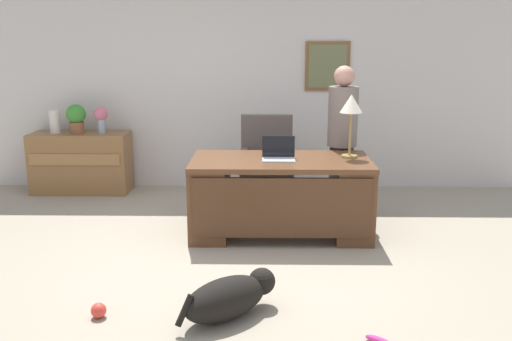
{
  "coord_description": "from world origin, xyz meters",
  "views": [
    {
      "loc": [
        0.2,
        -4.74,
        1.96
      ],
      "look_at": [
        0.12,
        0.3,
        0.75
      ],
      "focal_mm": 39.7,
      "sensor_mm": 36.0,
      "label": 1
    }
  ],
  "objects_px": {
    "desk": "(281,194)",
    "laptop": "(279,154)",
    "vase_with_flowers": "(101,117)",
    "dog_toy_ball": "(99,310)",
    "dog_lying": "(229,297)",
    "dog_toy_bone": "(379,341)",
    "person_standing": "(342,140)",
    "armchair": "(267,166)",
    "credenza": "(81,162)",
    "desk_lamp": "(351,108)",
    "potted_plant": "(76,117)",
    "vase_empty": "(55,122)"
  },
  "relations": [
    {
      "from": "laptop",
      "to": "desk_lamp",
      "type": "xyz_separation_m",
      "value": [
        0.71,
        0.12,
        0.44
      ]
    },
    {
      "from": "desk_lamp",
      "to": "vase_with_flowers",
      "type": "relative_size",
      "value": 1.91
    },
    {
      "from": "dog_lying",
      "to": "laptop",
      "type": "height_order",
      "value": "laptop"
    },
    {
      "from": "dog_lying",
      "to": "dog_toy_bone",
      "type": "bearing_deg",
      "value": -19.39
    },
    {
      "from": "dog_lying",
      "to": "vase_with_flowers",
      "type": "height_order",
      "value": "vase_with_flowers"
    },
    {
      "from": "vase_empty",
      "to": "dog_toy_bone",
      "type": "xyz_separation_m",
      "value": [
        3.38,
        -3.66,
        -0.88
      ]
    },
    {
      "from": "armchair",
      "to": "potted_plant",
      "type": "height_order",
      "value": "potted_plant"
    },
    {
      "from": "credenza",
      "to": "person_standing",
      "type": "bearing_deg",
      "value": -16.57
    },
    {
      "from": "desk_lamp",
      "to": "vase_with_flowers",
      "type": "distance_m",
      "value": 3.25
    },
    {
      "from": "credenza",
      "to": "dog_toy_bone",
      "type": "distance_m",
      "value": 4.8
    },
    {
      "from": "dog_toy_ball",
      "to": "potted_plant",
      "type": "bearing_deg",
      "value": 109.57
    },
    {
      "from": "vase_with_flowers",
      "to": "dog_toy_ball",
      "type": "bearing_deg",
      "value": -75.32
    },
    {
      "from": "vase_with_flowers",
      "to": "dog_toy_ball",
      "type": "xyz_separation_m",
      "value": [
        0.87,
        -3.33,
        -0.91
      ]
    },
    {
      "from": "armchair",
      "to": "potted_plant",
      "type": "distance_m",
      "value": 2.5
    },
    {
      "from": "dog_toy_bone",
      "to": "desk_lamp",
      "type": "bearing_deg",
      "value": 87.48
    },
    {
      "from": "dog_lying",
      "to": "potted_plant",
      "type": "relative_size",
      "value": 1.97
    },
    {
      "from": "vase_with_flowers",
      "to": "dog_toy_bone",
      "type": "bearing_deg",
      "value": -52.61
    },
    {
      "from": "desk",
      "to": "person_standing",
      "type": "relative_size",
      "value": 1.07
    },
    {
      "from": "person_standing",
      "to": "credenza",
      "type": "bearing_deg",
      "value": 163.43
    },
    {
      "from": "person_standing",
      "to": "desk_lamp",
      "type": "distance_m",
      "value": 0.65
    },
    {
      "from": "desk_lamp",
      "to": "potted_plant",
      "type": "bearing_deg",
      "value": 155.66
    },
    {
      "from": "armchair",
      "to": "vase_empty",
      "type": "height_order",
      "value": "armchair"
    },
    {
      "from": "dog_lying",
      "to": "dog_toy_bone",
      "type": "relative_size",
      "value": 3.69
    },
    {
      "from": "person_standing",
      "to": "vase_empty",
      "type": "relative_size",
      "value": 5.75
    },
    {
      "from": "desk_lamp",
      "to": "dog_toy_ball",
      "type": "bearing_deg",
      "value": -137.0
    },
    {
      "from": "credenza",
      "to": "desk_lamp",
      "type": "relative_size",
      "value": 1.94
    },
    {
      "from": "vase_empty",
      "to": "person_standing",
      "type": "bearing_deg",
      "value": -15.25
    },
    {
      "from": "desk",
      "to": "person_standing",
      "type": "height_order",
      "value": "person_standing"
    },
    {
      "from": "desk_lamp",
      "to": "vase_with_flowers",
      "type": "bearing_deg",
      "value": 153.38
    },
    {
      "from": "potted_plant",
      "to": "dog_toy_bone",
      "type": "xyz_separation_m",
      "value": [
        3.11,
        -3.66,
        -0.93
      ]
    },
    {
      "from": "armchair",
      "to": "desk_lamp",
      "type": "height_order",
      "value": "desk_lamp"
    },
    {
      "from": "vase_with_flowers",
      "to": "credenza",
      "type": "bearing_deg",
      "value": -179.72
    },
    {
      "from": "laptop",
      "to": "potted_plant",
      "type": "xyz_separation_m",
      "value": [
        -2.5,
        1.57,
        0.13
      ]
    },
    {
      "from": "credenza",
      "to": "person_standing",
      "type": "distance_m",
      "value": 3.34
    },
    {
      "from": "desk",
      "to": "dog_toy_bone",
      "type": "bearing_deg",
      "value": -74.25
    },
    {
      "from": "desk_lamp",
      "to": "potted_plant",
      "type": "height_order",
      "value": "desk_lamp"
    },
    {
      "from": "dog_toy_ball",
      "to": "person_standing",
      "type": "bearing_deg",
      "value": 49.89
    },
    {
      "from": "armchair",
      "to": "dog_toy_ball",
      "type": "relative_size",
      "value": 9.59
    },
    {
      "from": "vase_empty",
      "to": "laptop",
      "type": "bearing_deg",
      "value": -29.49
    },
    {
      "from": "person_standing",
      "to": "dog_lying",
      "type": "bearing_deg",
      "value": -114.58
    },
    {
      "from": "desk",
      "to": "potted_plant",
      "type": "height_order",
      "value": "potted_plant"
    },
    {
      "from": "person_standing",
      "to": "dog_toy_ball",
      "type": "distance_m",
      "value": 3.22
    },
    {
      "from": "credenza",
      "to": "vase_with_flowers",
      "type": "relative_size",
      "value": 3.71
    },
    {
      "from": "laptop",
      "to": "dog_toy_bone",
      "type": "distance_m",
      "value": 2.32
    },
    {
      "from": "credenza",
      "to": "laptop",
      "type": "height_order",
      "value": "laptop"
    },
    {
      "from": "armchair",
      "to": "dog_lying",
      "type": "bearing_deg",
      "value": -95.61
    },
    {
      "from": "desk",
      "to": "laptop",
      "type": "bearing_deg",
      "value": 167.19
    },
    {
      "from": "person_standing",
      "to": "desk_lamp",
      "type": "bearing_deg",
      "value": -88.99
    },
    {
      "from": "desk_lamp",
      "to": "dog_toy_ball",
      "type": "xyz_separation_m",
      "value": [
        -2.02,
        -1.88,
        -1.21
      ]
    },
    {
      "from": "vase_empty",
      "to": "vase_with_flowers",
      "type": "bearing_deg",
      "value": 0.0
    }
  ]
}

